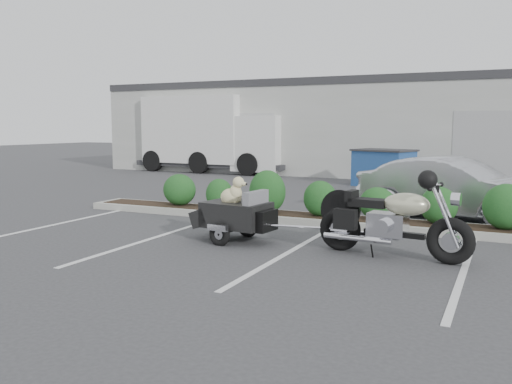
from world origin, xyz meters
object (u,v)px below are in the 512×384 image
at_px(pet_trailer, 236,214).
at_px(motorcycle, 392,221).
at_px(delivery_truck, 216,136).
at_px(sedan, 453,188).
at_px(dumpster, 384,168).

bearing_deg(pet_trailer, motorcycle, 5.85).
distance_m(pet_trailer, delivery_truck, 15.11).
height_order(motorcycle, sedan, motorcycle).
bearing_deg(sedan, dumpster, 41.95).
distance_m(pet_trailer, dumpster, 10.10).
height_order(motorcycle, delivery_truck, delivery_truck).
distance_m(motorcycle, pet_trailer, 2.79).
distance_m(motorcycle, delivery_truck, 16.71).
height_order(sedan, dumpster, sedan).
bearing_deg(sedan, pet_trailer, 158.15).
xyz_separation_m(pet_trailer, sedan, (3.31, 4.18, 0.19)).
relative_size(motorcycle, dumpster, 1.10).
bearing_deg(motorcycle, delivery_truck, 135.29).
height_order(pet_trailer, delivery_truck, delivery_truck).
distance_m(dumpster, delivery_truck, 8.73).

